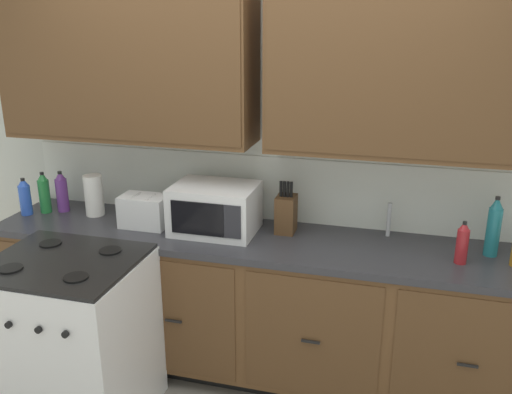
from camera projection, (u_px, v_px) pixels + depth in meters
The scene contains 13 objects.
wall_unit at pixel (265, 99), 3.11m from camera, with size 4.33×0.40×2.56m.
counter_run at pixel (255, 305), 3.30m from camera, with size 3.16×0.64×0.91m.
stove_range at pixel (72, 341), 2.94m from camera, with size 0.76×0.68×0.95m.
microwave at pixel (215, 209), 3.20m from camera, with size 0.48×0.37×0.28m.
toaster at pixel (145, 211), 3.29m from camera, with size 0.28×0.18×0.19m.
knife_block at pixel (286, 213), 3.20m from camera, with size 0.11×0.14×0.31m.
sink_faucet at pixel (389, 220), 3.14m from camera, with size 0.02×0.02×0.20m, color #B2B5BA.
paper_towel_roll at pixel (94, 195), 3.47m from camera, with size 0.12×0.12×0.26m, color white.
bottle_green at pixel (44, 193), 3.52m from camera, with size 0.07×0.07×0.27m.
bottle_blue at pixel (25, 197), 3.48m from camera, with size 0.07×0.07×0.24m.
bottle_teal at pixel (494, 227), 2.87m from camera, with size 0.07×0.07×0.33m.
bottle_violet at pixel (62, 192), 3.54m from camera, with size 0.08×0.08×0.27m.
bottle_red at pixel (462, 243), 2.80m from camera, with size 0.06×0.06×0.23m.
Camera 1 is at (0.78, -2.53, 2.13)m, focal length 38.74 mm.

